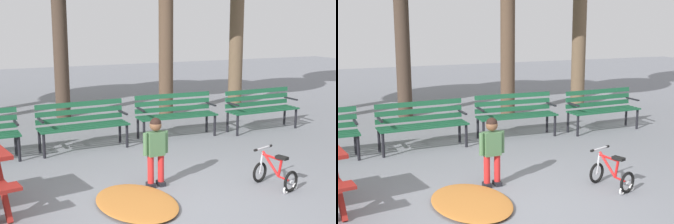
% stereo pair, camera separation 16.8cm
% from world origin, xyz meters
% --- Properties ---
extents(ground, '(36.00, 36.00, 0.00)m').
position_xyz_m(ground, '(0.00, 0.00, 0.00)').
color(ground, slate).
extents(park_bench_left, '(1.62, 0.53, 0.85)m').
position_xyz_m(park_bench_left, '(-0.44, 3.27, 0.51)').
color(park_bench_left, '#195133').
rests_on(park_bench_left, ground).
extents(park_bench_right, '(1.62, 0.52, 0.85)m').
position_xyz_m(park_bench_right, '(1.47, 3.41, 0.51)').
color(park_bench_right, '#195133').
rests_on(park_bench_right, ground).
extents(park_bench_far_right, '(1.61, 0.51, 0.85)m').
position_xyz_m(park_bench_far_right, '(3.36, 3.22, 0.51)').
color(park_bench_far_right, '#195133').
rests_on(park_bench_far_right, ground).
extents(child_standing, '(0.38, 0.17, 0.99)m').
position_xyz_m(child_standing, '(0.02, 0.98, 0.57)').
color(child_standing, red).
rests_on(child_standing, ground).
extents(kids_bicycle, '(0.50, 0.62, 0.54)m').
position_xyz_m(kids_bicycle, '(1.53, 0.26, 0.20)').
color(kids_bicycle, black).
rests_on(kids_bicycle, ground).
extents(leaf_pile, '(1.06, 1.45, 0.07)m').
position_xyz_m(leaf_pile, '(-0.46, 0.46, 0.04)').
color(leaf_pile, '#B26B2D').
rests_on(leaf_pile, ground).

